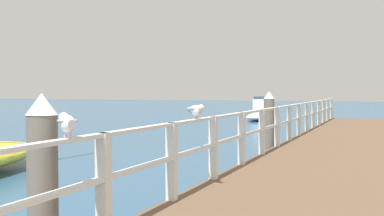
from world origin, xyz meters
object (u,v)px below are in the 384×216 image
(boat_2, at_px, (262,112))
(dock_piling_far, at_px, (269,123))
(seagull_foreground, at_px, (67,122))
(seagull_background, at_px, (196,110))
(dock_piling_near, at_px, (43,187))

(boat_2, bearing_deg, dock_piling_far, -73.52)
(dock_piling_far, relative_size, seagull_foreground, 4.57)
(boat_2, bearing_deg, seagull_background, -76.62)
(dock_piling_far, height_order, seagull_background, dock_piling_far)
(seagull_foreground, relative_size, seagull_background, 1.00)
(dock_piling_near, xyz_separation_m, dock_piling_far, (0.00, 9.03, 0.00))
(dock_piling_near, height_order, boat_2, dock_piling_near)
(dock_piling_far, bearing_deg, boat_2, 104.49)
(seagull_foreground, height_order, seagull_background, same)
(dock_piling_near, distance_m, seagull_background, 2.90)
(dock_piling_far, distance_m, seagull_foreground, 9.19)
(seagull_foreground, bearing_deg, boat_2, 53.04)
(seagull_background, bearing_deg, boat_2, -125.83)
(dock_piling_far, bearing_deg, seagull_foreground, -87.66)
(dock_piling_near, height_order, seagull_foreground, dock_piling_near)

